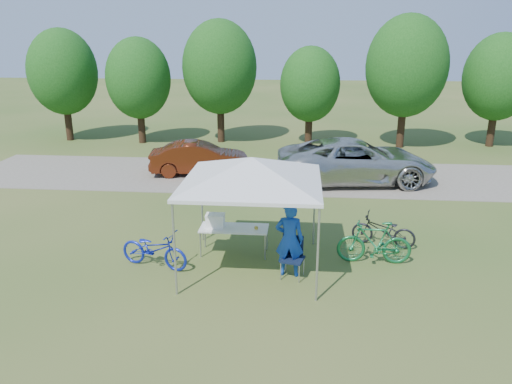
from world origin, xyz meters
TOP-DOWN VIEW (x-y plane):
  - ground at (0.00, 0.00)m, footprint 100.00×100.00m
  - gravel_strip at (0.00, 8.00)m, footprint 24.00×5.00m
  - canopy at (0.00, 0.00)m, footprint 4.53×4.53m
  - treeline at (-0.29, 14.05)m, footprint 24.89×4.28m
  - folding_table at (-0.53, 0.72)m, footprint 1.72×0.72m
  - folding_chair at (0.98, -0.37)m, footprint 0.59×0.62m
  - cooler at (-1.01, 0.72)m, footprint 0.48×0.32m
  - ice_cream_cup at (0.04, 0.67)m, footprint 0.09×0.09m
  - cyclist at (0.89, -0.36)m, footprint 0.68×0.47m
  - bike_blue at (-2.34, -0.23)m, footprint 1.87×1.08m
  - bike_green at (2.95, 0.47)m, footprint 1.81×0.54m
  - bike_dark at (3.34, 1.53)m, footprint 1.76×1.03m
  - minivan at (3.19, 7.47)m, footprint 6.12×3.36m
  - sedan at (-2.88, 8.05)m, footprint 4.06×1.95m

SIDE VIEW (x-z plane):
  - ground at x=0.00m, z-range 0.00..0.00m
  - gravel_strip at x=0.00m, z-range 0.00..0.02m
  - bike_dark at x=3.34m, z-range 0.00..0.87m
  - bike_blue at x=-2.34m, z-range 0.00..0.93m
  - bike_green at x=2.95m, z-range 0.00..1.08m
  - folding_chair at x=0.98m, z-range 0.09..1.05m
  - sedan at x=-2.88m, z-range 0.02..1.30m
  - folding_table at x=-0.53m, z-range 0.31..1.02m
  - ice_cream_cup at x=0.04m, z-range 0.71..0.77m
  - minivan at x=3.19m, z-range 0.02..1.64m
  - cooler at x=-1.01m, z-range 0.71..1.05m
  - cyclist at x=0.89m, z-range 0.00..1.79m
  - canopy at x=0.00m, z-range 1.15..4.15m
  - treeline at x=-0.29m, z-range 0.38..6.68m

